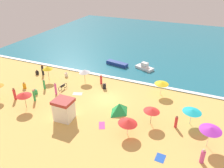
% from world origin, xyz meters
% --- Properties ---
extents(ground_plane, '(60.00, 60.00, 0.00)m').
position_xyz_m(ground_plane, '(0.00, 0.00, 0.00)').
color(ground_plane, '#EDBC60').
extents(ocean_water, '(60.00, 44.00, 0.10)m').
position_xyz_m(ocean_water, '(0.00, 28.00, 0.05)').
color(ocean_water, teal).
rests_on(ocean_water, ground_plane).
extents(wave_breaker_foam, '(57.00, 0.70, 0.01)m').
position_xyz_m(wave_breaker_foam, '(0.00, 6.30, 0.10)').
color(wave_breaker_foam, white).
rests_on(wave_breaker_foam, ocean_water).
extents(lifeguard_cabana, '(2.17, 1.98, 2.61)m').
position_xyz_m(lifeguard_cabana, '(-2.64, -5.95, 1.33)').
color(lifeguard_cabana, white).
rests_on(lifeguard_cabana, ground_plane).
extents(beach_umbrella_0, '(2.68, 2.67, 2.00)m').
position_xyz_m(beach_umbrella_0, '(5.07, -5.60, 1.69)').
color(beach_umbrella_0, silver).
rests_on(beach_umbrella_0, ground_plane).
extents(beach_umbrella_1, '(2.54, 2.55, 2.02)m').
position_xyz_m(beach_umbrella_1, '(6.47, 4.13, 1.82)').
color(beach_umbrella_1, silver).
rests_on(beach_umbrella_1, ground_plane).
extents(beach_umbrella_2, '(2.14, 2.15, 2.37)m').
position_xyz_m(beach_umbrella_2, '(12.96, -4.05, 2.14)').
color(beach_umbrella_2, silver).
rests_on(beach_umbrella_2, ground_plane).
extents(beach_umbrella_3, '(2.86, 2.85, 1.98)m').
position_xyz_m(beach_umbrella_3, '(11.00, -1.04, 1.78)').
color(beach_umbrella_3, silver).
rests_on(beach_umbrella_3, ground_plane).
extents(beach_umbrella_4, '(2.15, 2.15, 2.35)m').
position_xyz_m(beach_umbrella_4, '(-10.68, 1.57, 2.09)').
color(beach_umbrella_4, '#4C3823').
rests_on(beach_umbrella_4, ground_plane).
extents(beach_umbrella_5, '(2.12, 2.10, 2.13)m').
position_xyz_m(beach_umbrella_5, '(-5.17, 3.31, 1.82)').
color(beach_umbrella_5, '#4C3823').
rests_on(beach_umbrella_5, ground_plane).
extents(beach_umbrella_6, '(2.63, 2.62, 2.24)m').
position_xyz_m(beach_umbrella_6, '(-8.38, -6.00, 2.01)').
color(beach_umbrella_6, '#4C3823').
rests_on(beach_umbrella_6, ground_plane).
extents(beach_umbrella_8, '(2.30, 2.28, 2.10)m').
position_xyz_m(beach_umbrella_8, '(6.88, -2.84, 1.87)').
color(beach_umbrella_8, '#4C3823').
rests_on(beach_umbrella_8, ground_plane).
extents(beach_tent, '(2.32, 2.72, 1.26)m').
position_xyz_m(beach_tent, '(2.76, -2.16, 0.63)').
color(beach_tent, green).
rests_on(beach_tent, ground_plane).
extents(parked_bicycle, '(0.31, 1.81, 0.76)m').
position_xyz_m(parked_bicycle, '(-6.99, -0.02, 0.38)').
color(parked_bicycle, black).
rests_on(parked_bicycle, ground_plane).
extents(beachgoer_0, '(0.43, 0.43, 1.71)m').
position_xyz_m(beachgoer_0, '(-8.61, -4.18, 0.84)').
color(beachgoer_0, green).
rests_on(beachgoer_0, ground_plane).
extents(beachgoer_1, '(0.54, 0.54, 0.78)m').
position_xyz_m(beachgoer_1, '(-8.91, 3.74, 0.33)').
color(beachgoer_1, white).
rests_on(beachgoer_1, ground_plane).
extents(beachgoer_2, '(0.37, 0.37, 1.82)m').
position_xyz_m(beachgoer_2, '(-12.79, 2.74, 0.86)').
color(beachgoer_2, black).
rests_on(beachgoer_2, ground_plane).
extents(beachgoer_3, '(0.60, 0.60, 0.97)m').
position_xyz_m(beachgoer_3, '(-1.46, 2.52, 0.41)').
color(beachgoer_3, black).
rests_on(beachgoer_3, ground_plane).
extents(beachgoer_4, '(0.62, 0.62, 0.88)m').
position_xyz_m(beachgoer_4, '(-9.69, -2.79, 0.37)').
color(beachgoer_4, green).
rests_on(beachgoer_4, ground_plane).
extents(beachgoer_5, '(0.43, 0.43, 1.61)m').
position_xyz_m(beachgoer_5, '(-9.50, -1.01, 0.76)').
color(beachgoer_5, green).
rests_on(beachgoer_5, ground_plane).
extents(beachgoer_6, '(0.46, 0.46, 1.56)m').
position_xyz_m(beachgoer_6, '(-2.58, 3.72, 0.73)').
color(beachgoer_6, red).
rests_on(beachgoer_6, ground_plane).
extents(beachgoer_7, '(0.50, 0.50, 0.83)m').
position_xyz_m(beachgoer_7, '(-13.79, 2.49, 0.36)').
color(beachgoer_7, black).
rests_on(beachgoer_7, ground_plane).
extents(beachgoer_8, '(0.63, 0.63, 0.97)m').
position_xyz_m(beachgoer_8, '(-12.34, -2.03, 0.41)').
color(beachgoer_8, orange).
rests_on(beachgoer_8, ground_plane).
extents(beachgoer_9, '(0.40, 0.40, 1.85)m').
position_xyz_m(beachgoer_9, '(-7.00, -1.64, 0.89)').
color(beachgoer_9, '#D84CA5').
rests_on(beachgoer_9, ground_plane).
extents(beachgoer_10, '(0.48, 0.48, 1.75)m').
position_xyz_m(beachgoer_10, '(-11.25, -4.94, 0.83)').
color(beachgoer_10, red).
rests_on(beachgoer_10, ground_plane).
extents(beachgoer_11, '(0.39, 0.39, 1.53)m').
position_xyz_m(beachgoer_11, '(9.60, -2.34, 0.72)').
color(beachgoer_11, red).
rests_on(beachgoer_11, ground_plane).
extents(beachgoer_12, '(0.47, 0.47, 1.59)m').
position_xyz_m(beachgoer_12, '(12.63, -6.52, 0.73)').
color(beachgoer_12, '#D84CA5').
rests_on(beachgoer_12, ground_plane).
extents(beach_towel_0, '(0.93, 1.17, 0.01)m').
position_xyz_m(beach_towel_0, '(9.06, -7.53, 0.01)').
color(beach_towel_0, blue).
rests_on(beach_towel_0, ground_plane).
extents(beach_towel_1, '(1.53, 1.23, 0.01)m').
position_xyz_m(beach_towel_1, '(-4.31, -0.36, 0.01)').
color(beach_towel_1, white).
rests_on(beach_towel_1, ground_plane).
extents(beach_towel_2, '(1.21, 1.51, 0.01)m').
position_xyz_m(beach_towel_2, '(1.91, -5.35, 0.01)').
color(beach_towel_2, '#D84CA5').
rests_on(beach_towel_2, ground_plane).
extents(small_boat_0, '(3.42, 2.42, 1.21)m').
position_xyz_m(small_boat_0, '(2.03, 11.43, 0.48)').
color(small_boat_0, white).
rests_on(small_boat_0, ocean_water).
extents(small_boat_1, '(4.17, 1.85, 0.61)m').
position_xyz_m(small_boat_1, '(-3.00, 11.15, 0.41)').
color(small_boat_1, navy).
rests_on(small_boat_1, ocean_water).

